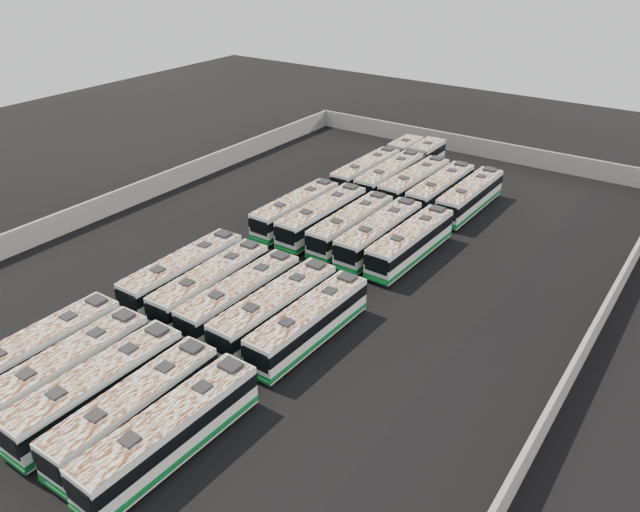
# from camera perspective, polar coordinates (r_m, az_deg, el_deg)

# --- Properties ---
(ground) EXTENTS (140.00, 140.00, 0.00)m
(ground) POSITION_cam_1_polar(r_m,az_deg,el_deg) (51.44, -1.89, -1.54)
(ground) COLOR black
(ground) RESTS_ON ground
(perimeter_wall) EXTENTS (45.20, 73.20, 2.20)m
(perimeter_wall) POSITION_cam_1_polar(r_m,az_deg,el_deg) (50.90, -1.91, -0.46)
(perimeter_wall) COLOR gray
(perimeter_wall) RESTS_ON ground
(bus_front_far_left) EXTENTS (2.43, 11.22, 3.16)m
(bus_front_far_left) POSITION_cam_1_polar(r_m,az_deg,el_deg) (43.43, -24.32, -8.01)
(bus_front_far_left) COLOR silver
(bus_front_far_left) RESTS_ON ground
(bus_front_left) EXTENTS (2.62, 11.18, 3.13)m
(bus_front_left) POSITION_cam_1_polar(r_m,az_deg,el_deg) (41.17, -22.12, -9.67)
(bus_front_left) COLOR silver
(bus_front_left) RESTS_ON ground
(bus_front_center) EXTENTS (2.41, 11.29, 3.18)m
(bus_front_center) POSITION_cam_1_polar(r_m,az_deg,el_deg) (39.08, -19.61, -11.35)
(bus_front_center) COLOR silver
(bus_front_center) RESTS_ON ground
(bus_front_right) EXTENTS (2.53, 11.11, 3.12)m
(bus_front_right) POSITION_cam_1_polar(r_m,az_deg,el_deg) (37.11, -16.53, -13.25)
(bus_front_right) COLOR silver
(bus_front_right) RESTS_ON ground
(bus_front_far_right) EXTENTS (2.64, 11.34, 3.18)m
(bus_front_far_right) POSITION_cam_1_polar(r_m,az_deg,el_deg) (35.22, -13.48, -15.35)
(bus_front_far_right) COLOR silver
(bus_front_far_right) RESTS_ON ground
(bus_midfront_far_left) EXTENTS (2.46, 11.20, 3.15)m
(bus_midfront_far_left) POSITION_cam_1_polar(r_m,az_deg,el_deg) (49.35, -12.35, -1.46)
(bus_midfront_far_left) COLOR silver
(bus_midfront_far_left) RESTS_ON ground
(bus_midfront_left) EXTENTS (2.62, 11.08, 3.11)m
(bus_midfront_left) POSITION_cam_1_polar(r_m,az_deg,el_deg) (47.36, -9.89, -2.57)
(bus_midfront_left) COLOR silver
(bus_midfront_left) RESTS_ON ground
(bus_midfront_center) EXTENTS (2.45, 11.03, 3.10)m
(bus_midfront_center) POSITION_cam_1_polar(r_m,az_deg,el_deg) (45.54, -7.25, -3.71)
(bus_midfront_center) COLOR silver
(bus_midfront_center) RESTS_ON ground
(bus_midfront_right) EXTENTS (2.69, 11.39, 3.19)m
(bus_midfront_right) POSITION_cam_1_polar(r_m,az_deg,el_deg) (43.84, -4.09, -4.83)
(bus_midfront_right) COLOR silver
(bus_midfront_right) RESTS_ON ground
(bus_midfront_far_right) EXTENTS (2.56, 11.04, 3.10)m
(bus_midfront_far_right) POSITION_cam_1_polar(r_m,az_deg,el_deg) (42.40, -1.01, -6.11)
(bus_midfront_far_right) COLOR silver
(bus_midfront_far_right) RESTS_ON ground
(bus_midback_far_left) EXTENTS (2.44, 10.94, 3.07)m
(bus_midback_far_left) POSITION_cam_1_polar(r_m,az_deg,el_deg) (59.05, -2.22, 4.25)
(bus_midback_far_left) COLOR silver
(bus_midback_far_left) RESTS_ON ground
(bus_midback_left) EXTENTS (2.46, 11.32, 3.18)m
(bus_midback_left) POSITION_cam_1_polar(r_m,az_deg,el_deg) (57.42, 0.21, 3.61)
(bus_midback_left) COLOR silver
(bus_midback_left) RESTS_ON ground
(bus_midback_center) EXTENTS (2.36, 10.97, 3.09)m
(bus_midback_center) POSITION_cam_1_polar(r_m,az_deg,el_deg) (55.91, 2.87, 2.81)
(bus_midback_center) COLOR silver
(bus_midback_center) RESTS_ON ground
(bus_midback_right) EXTENTS (2.42, 11.24, 3.16)m
(bus_midback_right) POSITION_cam_1_polar(r_m,az_deg,el_deg) (54.49, 5.46, 2.05)
(bus_midback_right) COLOR silver
(bus_midback_right) RESTS_ON ground
(bus_midback_far_right) EXTENTS (2.62, 11.24, 3.15)m
(bus_midback_far_right) POSITION_cam_1_polar(r_m,az_deg,el_deg) (53.30, 8.29, 1.25)
(bus_midback_far_right) COLOR silver
(bus_midback_far_right) RESTS_ON ground
(bus_back_far_left) EXTENTS (2.41, 16.83, 3.05)m
(bus_back_far_left) POSITION_cam_1_polar(r_m,az_deg,el_deg) (71.02, 5.47, 8.32)
(bus_back_far_left) COLOR silver
(bus_back_far_left) RESTS_ON ground
(bus_back_left) EXTENTS (2.64, 17.43, 3.15)m
(bus_back_left) POSITION_cam_1_polar(r_m,az_deg,el_deg) (69.78, 7.56, 7.89)
(bus_back_left) COLOR silver
(bus_back_left) RESTS_ON ground
(bus_back_center) EXTENTS (2.64, 11.21, 3.14)m
(bus_back_center) POSITION_cam_1_polar(r_m,az_deg,el_deg) (65.91, 8.64, 6.58)
(bus_back_center) COLOR silver
(bus_back_center) RESTS_ON ground
(bus_back_right) EXTENTS (2.44, 11.13, 3.13)m
(bus_back_right) POSITION_cam_1_polar(r_m,az_deg,el_deg) (64.73, 10.96, 5.97)
(bus_back_right) COLOR silver
(bus_back_right) RESTS_ON ground
(bus_back_far_right) EXTENTS (2.45, 11.18, 3.14)m
(bus_back_far_right) POSITION_cam_1_polar(r_m,az_deg,el_deg) (63.70, 13.56, 5.33)
(bus_back_far_right) COLOR silver
(bus_back_far_right) RESTS_ON ground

